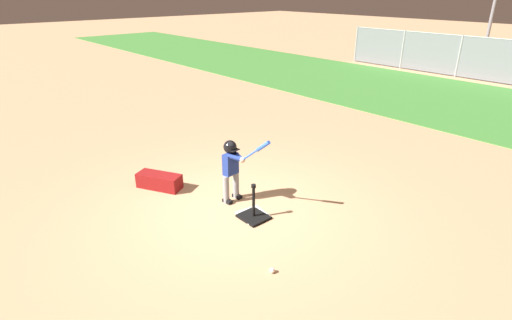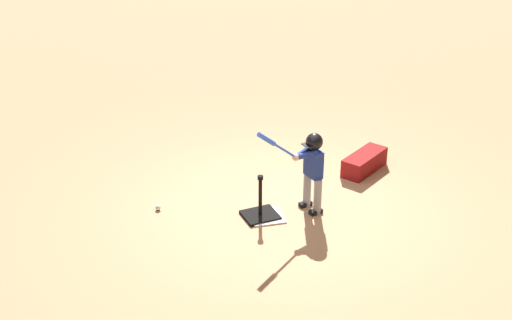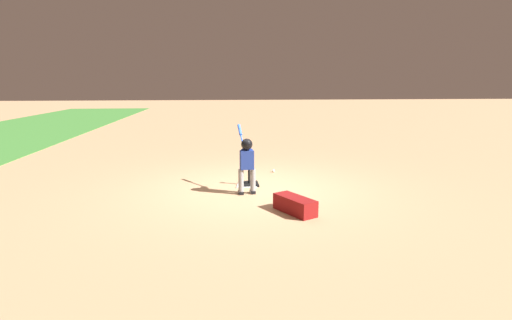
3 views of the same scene
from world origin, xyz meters
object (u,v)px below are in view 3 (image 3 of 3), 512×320
Objects in this scene: equipment_bag at (295,205)px; baseball at (273,171)px; batting_tee at (249,181)px; batter_child at (246,159)px.

baseball is at bearing -30.13° from equipment_bag.
baseball is 3.19m from equipment_bag.
batting_tee is at bearing -11.02° from equipment_bag.
batting_tee is 0.46× the size of batter_child.
batter_child is (-0.68, 0.11, 0.65)m from batting_tee.
equipment_bag is (-1.30, -0.74, -0.58)m from batter_child.
equipment_bag is at bearing -162.39° from batting_tee.
batter_child is at bearing 156.51° from baseball.
equipment_bag is at bearing -150.51° from batter_child.
batter_child reaches higher than baseball.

